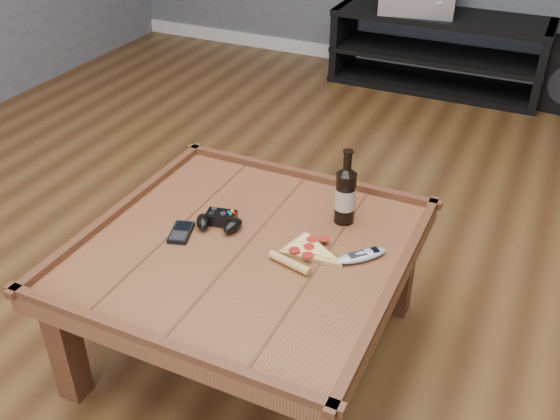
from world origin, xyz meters
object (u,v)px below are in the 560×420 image
at_px(beer_bottle, 345,194).
at_px(game_controller, 219,221).
at_px(remote_control, 361,256).
at_px(coffee_table, 246,261).
at_px(pizza_slice, 306,251).
at_px(smartphone, 181,232).
at_px(media_console, 438,52).

bearing_deg(beer_bottle, game_controller, -150.21).
height_order(beer_bottle, remote_control, beer_bottle).
xyz_separation_m(coffee_table, game_controller, (-0.13, 0.06, 0.08)).
distance_m(coffee_table, beer_bottle, 0.39).
bearing_deg(remote_control, beer_bottle, 167.89).
distance_m(pizza_slice, smartphone, 0.42).
bearing_deg(game_controller, media_console, 75.53).
relative_size(game_controller, smartphone, 1.32).
bearing_deg(smartphone, beer_bottle, 16.10).
xyz_separation_m(game_controller, smartphone, (-0.09, -0.09, -0.01)).
bearing_deg(smartphone, pizza_slice, -6.88).
bearing_deg(game_controller, smartphone, -146.03).
relative_size(game_controller, remote_control, 1.08).
xyz_separation_m(media_console, pizza_slice, (0.19, -2.71, 0.21)).
bearing_deg(media_console, remote_control, -82.37).
height_order(coffee_table, smartphone, coffee_table).
relative_size(coffee_table, media_console, 0.74).
relative_size(game_controller, pizza_slice, 0.59).
distance_m(smartphone, remote_control, 0.59).
distance_m(beer_bottle, game_controller, 0.43).
xyz_separation_m(smartphone, remote_control, (0.58, 0.12, 0.00)).
bearing_deg(media_console, coffee_table, -90.00).
height_order(beer_bottle, pizza_slice, beer_bottle).
relative_size(coffee_table, pizza_slice, 3.54).
xyz_separation_m(coffee_table, remote_control, (0.36, 0.09, 0.07)).
distance_m(game_controller, remote_control, 0.49).
xyz_separation_m(game_controller, pizza_slice, (0.32, -0.02, -0.01)).
distance_m(media_console, remote_control, 2.69).
bearing_deg(coffee_table, game_controller, 154.80).
distance_m(media_console, pizza_slice, 2.72).
distance_m(coffee_table, media_console, 2.75).
height_order(media_console, beer_bottle, beer_bottle).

